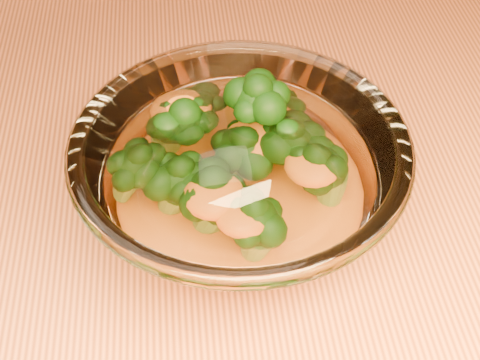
# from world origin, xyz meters

# --- Properties ---
(table) EXTENTS (1.20, 0.80, 0.75)m
(table) POSITION_xyz_m (0.00, 0.00, 0.65)
(table) COLOR #C56A3B
(table) RESTS_ON ground
(glass_bowl) EXTENTS (0.24, 0.24, 0.11)m
(glass_bowl) POSITION_xyz_m (0.11, 0.02, 0.81)
(glass_bowl) COLOR white
(glass_bowl) RESTS_ON table
(cheese_sauce) EXTENTS (0.13, 0.13, 0.04)m
(cheese_sauce) POSITION_xyz_m (0.11, 0.02, 0.78)
(cheese_sauce) COLOR orange
(cheese_sauce) RESTS_ON glass_bowl
(broccoli_heap) EXTENTS (0.17, 0.16, 0.09)m
(broccoli_heap) POSITION_xyz_m (0.11, 0.04, 0.82)
(broccoli_heap) COLOR black
(broccoli_heap) RESTS_ON cheese_sauce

